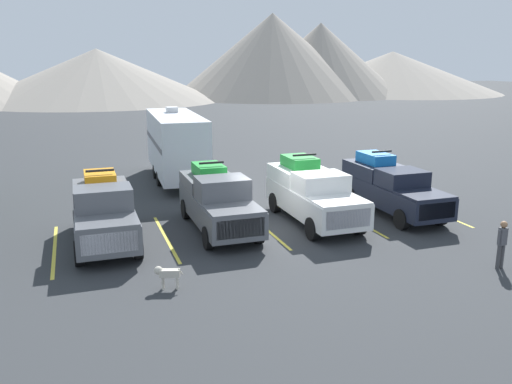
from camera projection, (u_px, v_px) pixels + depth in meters
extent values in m
plane|color=#2D3033|center=(268.00, 230.00, 20.46)|extent=(240.00, 240.00, 0.00)
cube|color=#595B60|center=(104.00, 220.00, 18.73)|extent=(2.03, 5.44, 0.95)
cube|color=#595B60|center=(107.00, 222.00, 16.81)|extent=(1.94, 1.53, 0.08)
cube|color=#595B60|center=(104.00, 199.00, 18.06)|extent=(1.90, 1.42, 0.83)
cube|color=slate|center=(104.00, 202.00, 17.53)|extent=(1.78, 0.24, 0.61)
cube|color=#595B60|center=(101.00, 191.00, 19.89)|extent=(1.98, 2.50, 0.52)
cube|color=silver|center=(110.00, 243.00, 16.25)|extent=(1.71, 0.06, 0.67)
cylinder|color=black|center=(138.00, 247.00, 17.44)|extent=(0.28, 0.83, 0.83)
cylinder|color=black|center=(79.00, 253.00, 16.86)|extent=(0.28, 0.83, 0.83)
cylinder|color=black|center=(127.00, 216.00, 20.83)|extent=(0.28, 0.83, 0.83)
cylinder|color=black|center=(77.00, 221.00, 20.25)|extent=(0.28, 0.83, 0.83)
cube|color=orange|center=(100.00, 178.00, 19.78)|extent=(1.11, 1.60, 0.45)
cylinder|color=black|center=(113.00, 180.00, 19.42)|extent=(0.18, 0.44, 0.44)
cylinder|color=black|center=(88.00, 182.00, 19.13)|extent=(0.18, 0.44, 0.44)
cylinder|color=black|center=(111.00, 174.00, 20.43)|extent=(0.18, 0.44, 0.44)
cylinder|color=black|center=(87.00, 176.00, 20.14)|extent=(0.18, 0.44, 0.44)
cube|color=black|center=(100.00, 171.00, 19.27)|extent=(1.01, 0.08, 0.08)
cube|color=#595B60|center=(219.00, 208.00, 20.28)|extent=(2.00, 5.68, 0.94)
cube|color=#595B60|center=(234.00, 209.00, 18.28)|extent=(1.91, 1.59, 0.08)
cube|color=#595B60|center=(222.00, 189.00, 19.59)|extent=(1.87, 1.48, 0.84)
cube|color=slate|center=(227.00, 191.00, 19.04)|extent=(1.75, 0.24, 0.62)
cube|color=#595B60|center=(209.00, 181.00, 21.51)|extent=(1.95, 2.61, 0.52)
cube|color=silver|center=(241.00, 228.00, 17.69)|extent=(1.69, 0.06, 0.65)
cylinder|color=black|center=(258.00, 232.00, 18.91)|extent=(0.28, 0.81, 0.81)
cylinder|color=black|center=(208.00, 238.00, 18.34)|extent=(0.28, 0.81, 0.81)
cylinder|color=black|center=(228.00, 205.00, 22.45)|extent=(0.28, 0.81, 0.81)
cylinder|color=black|center=(186.00, 209.00, 21.88)|extent=(0.28, 0.81, 0.81)
cube|color=green|center=(209.00, 170.00, 21.39)|extent=(1.10, 1.67, 0.45)
cylinder|color=black|center=(223.00, 172.00, 21.01)|extent=(0.18, 0.44, 0.44)
cylinder|color=black|center=(201.00, 173.00, 20.72)|extent=(0.18, 0.44, 0.44)
cylinder|color=black|center=(216.00, 167.00, 22.06)|extent=(0.18, 0.44, 0.44)
cylinder|color=black|center=(195.00, 168.00, 21.78)|extent=(0.18, 0.44, 0.44)
cube|color=black|center=(211.00, 163.00, 20.87)|extent=(0.99, 0.08, 0.08)
cube|color=white|center=(314.00, 201.00, 21.20)|extent=(2.08, 5.68, 0.96)
cube|color=white|center=(339.00, 201.00, 19.20)|extent=(1.99, 1.59, 0.08)
cube|color=white|center=(321.00, 183.00, 20.53)|extent=(1.95, 1.48, 0.75)
cube|color=slate|center=(327.00, 185.00, 19.98)|extent=(1.82, 0.22, 0.55)
cube|color=white|center=(300.00, 174.00, 22.42)|extent=(2.03, 2.61, 0.61)
cube|color=silver|center=(348.00, 219.00, 18.62)|extent=(1.76, 0.07, 0.67)
cylinder|color=black|center=(359.00, 224.00, 19.85)|extent=(0.28, 0.85, 0.85)
cylinder|color=black|center=(313.00, 229.00, 19.25)|extent=(0.28, 0.85, 0.85)
cylinder|color=black|center=(315.00, 199.00, 23.39)|extent=(0.28, 0.85, 0.85)
cylinder|color=black|center=(275.00, 203.00, 22.79)|extent=(0.28, 0.85, 0.85)
cube|color=green|center=(300.00, 162.00, 22.29)|extent=(1.14, 1.67, 0.45)
cylinder|color=black|center=(316.00, 164.00, 21.91)|extent=(0.18, 0.44, 0.44)
cylinder|color=black|center=(295.00, 165.00, 21.62)|extent=(0.18, 0.44, 0.44)
cylinder|color=black|center=(304.00, 159.00, 22.96)|extent=(0.18, 0.44, 0.44)
cylinder|color=black|center=(284.00, 160.00, 22.67)|extent=(0.18, 0.44, 0.44)
cube|color=black|center=(305.00, 155.00, 21.77)|extent=(1.03, 0.08, 0.08)
cube|color=black|center=(393.00, 194.00, 22.47)|extent=(1.92, 5.85, 0.90)
cube|color=black|center=(425.00, 195.00, 20.41)|extent=(1.83, 1.64, 0.08)
cube|color=black|center=(402.00, 178.00, 21.79)|extent=(1.80, 1.52, 0.70)
cube|color=slate|center=(411.00, 181.00, 21.22)|extent=(1.68, 0.21, 0.52)
cube|color=black|center=(375.00, 170.00, 23.73)|extent=(1.87, 2.69, 0.61)
cube|color=silver|center=(437.00, 211.00, 19.80)|extent=(1.62, 0.06, 0.63)
cylinder|color=black|center=(440.00, 215.00, 21.03)|extent=(0.28, 0.81, 0.81)
cylinder|color=black|center=(402.00, 219.00, 20.48)|extent=(0.28, 0.81, 0.81)
cylinder|color=black|center=(385.00, 192.00, 24.67)|extent=(0.28, 0.81, 0.81)
cylinder|color=black|center=(352.00, 195.00, 24.12)|extent=(0.28, 0.81, 0.81)
cube|color=blue|center=(375.00, 158.00, 23.60)|extent=(1.05, 1.72, 0.45)
cylinder|color=black|center=(391.00, 160.00, 23.19)|extent=(0.18, 0.44, 0.44)
cylinder|color=black|center=(374.00, 161.00, 22.92)|extent=(0.18, 0.44, 0.44)
cylinder|color=black|center=(377.00, 155.00, 24.28)|extent=(0.18, 0.44, 0.44)
cylinder|color=black|center=(360.00, 157.00, 24.01)|extent=(0.18, 0.44, 0.44)
cube|color=black|center=(382.00, 151.00, 23.07)|extent=(0.95, 0.08, 0.08)
cube|color=gold|center=(54.00, 250.00, 18.34)|extent=(0.12, 5.50, 0.01)
cube|color=gold|center=(166.00, 238.00, 19.57)|extent=(0.12, 5.50, 0.01)
cube|color=gold|center=(264.00, 227.00, 20.80)|extent=(0.12, 5.50, 0.01)
cube|color=gold|center=(352.00, 218.00, 22.02)|extent=(0.12, 5.50, 0.01)
cube|color=gold|center=(430.00, 210.00, 23.25)|extent=(0.12, 5.50, 0.01)
cube|color=silver|center=(176.00, 143.00, 28.36)|extent=(2.74, 8.09, 3.06)
cube|color=#595960|center=(154.00, 141.00, 28.00)|extent=(0.40, 7.65, 0.24)
cube|color=silver|center=(172.00, 110.00, 29.07)|extent=(0.63, 0.73, 0.30)
cube|color=#333333|center=(191.00, 195.00, 24.51)|extent=(0.18, 1.20, 0.12)
cylinder|color=black|center=(200.00, 176.00, 28.17)|extent=(0.26, 0.77, 0.76)
cylinder|color=black|center=(159.00, 179.00, 27.58)|extent=(0.26, 0.77, 0.76)
cylinder|color=black|center=(194.00, 169.00, 29.95)|extent=(0.26, 0.77, 0.76)
cylinder|color=black|center=(155.00, 171.00, 29.37)|extent=(0.26, 0.77, 0.76)
cylinder|color=#3F3F42|center=(502.00, 256.00, 16.65)|extent=(0.11, 0.11, 0.79)
cylinder|color=#3F3F42|center=(498.00, 257.00, 16.60)|extent=(0.11, 0.11, 0.79)
cube|color=#4C4C51|center=(503.00, 236.00, 16.46)|extent=(0.24, 0.19, 0.56)
sphere|color=#9E704C|center=(504.00, 224.00, 16.37)|extent=(0.21, 0.21, 0.21)
cylinder|color=#4C4C51|center=(506.00, 237.00, 16.51)|extent=(0.09, 0.09, 0.50)
cylinder|color=#4C4C51|center=(499.00, 238.00, 16.42)|extent=(0.09, 0.09, 0.50)
cube|color=beige|center=(170.00, 273.00, 15.11)|extent=(0.62, 0.38, 0.22)
sphere|color=beige|center=(158.00, 270.00, 15.08)|extent=(0.24, 0.24, 0.24)
cylinder|color=beige|center=(181.00, 272.00, 15.10)|extent=(0.16, 0.09, 0.20)
cylinder|color=beige|center=(163.00, 284.00, 15.11)|extent=(0.06, 0.06, 0.36)
cylinder|color=beige|center=(163.00, 282.00, 15.25)|extent=(0.06, 0.06, 0.36)
cylinder|color=beige|center=(177.00, 284.00, 15.12)|extent=(0.06, 0.06, 0.36)
cylinder|color=beige|center=(177.00, 282.00, 15.25)|extent=(0.06, 0.06, 0.36)
cone|color=gray|center=(98.00, 75.00, 84.12)|extent=(38.86, 38.86, 8.17)
cone|color=gray|center=(272.00, 55.00, 94.22)|extent=(35.80, 35.80, 14.44)
cone|color=gray|center=(320.00, 60.00, 97.04)|extent=(30.38, 30.38, 12.96)
cone|color=gray|center=(392.00, 72.00, 105.90)|extent=(42.18, 42.18, 8.06)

